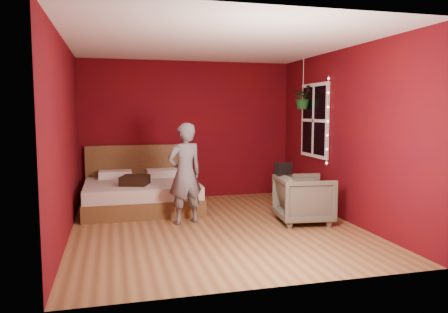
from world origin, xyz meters
TOP-DOWN VIEW (x-y plane):
  - floor at (0.00, 0.00)m, footprint 4.50×4.50m
  - room_walls at (0.00, 0.00)m, footprint 4.04×4.54m
  - window at (1.97, 0.90)m, footprint 0.05×0.97m
  - fairy_lights at (1.94, 0.37)m, footprint 0.04×0.04m
  - bed at (-0.95, 1.49)m, footprint 1.89×1.60m
  - person at (-0.39, 0.31)m, footprint 0.63×0.51m
  - armchair at (1.34, -0.09)m, footprint 0.86×0.84m
  - handbag at (1.09, 0.11)m, footprint 0.26×0.17m
  - throw_pillow at (-1.07, 1.14)m, footprint 0.53×0.53m
  - hanging_plant at (1.87, 1.16)m, footprint 0.45×0.42m

SIDE VIEW (x-z plane):
  - floor at x=0.00m, z-range 0.00..0.00m
  - bed at x=-0.95m, z-range -0.25..0.79m
  - armchair at x=1.34m, z-range 0.00..0.71m
  - throw_pillow at x=-1.07m, z-range 0.47..0.62m
  - person at x=-0.39m, z-range 0.00..1.49m
  - handbag at x=1.09m, z-range 0.71..0.89m
  - fairy_lights at x=1.94m, z-range 0.77..2.22m
  - window at x=1.97m, z-range 0.87..2.14m
  - room_walls at x=0.00m, z-range 0.37..2.99m
  - hanging_plant at x=1.87m, z-range 1.44..2.35m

